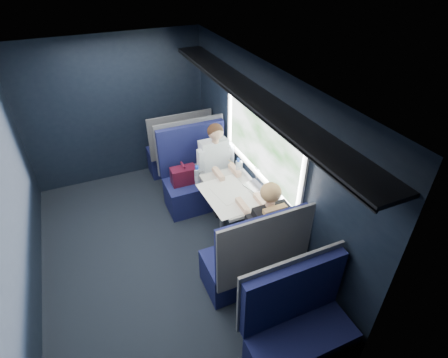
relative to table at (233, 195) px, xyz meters
name	(u,v)px	position (x,y,z in m)	size (l,w,h in m)	color
ground	(160,256)	(-1.03, 0.00, -0.67)	(2.80, 4.20, 0.01)	black
room_shell	(148,157)	(-1.01, 0.00, 0.81)	(3.00, 4.40, 2.40)	black
table	(233,195)	(0.00, 0.00, 0.00)	(0.62, 1.00, 0.74)	#54565E
seat_bay_near	(197,178)	(-0.19, 0.87, -0.24)	(1.04, 0.62, 1.26)	#0D0F3A
seat_bay_far	(251,261)	(-0.18, -0.87, -0.25)	(1.04, 0.62, 1.26)	#0D0F3A
seat_row_front	(179,150)	(-0.18, 1.80, -0.25)	(1.04, 0.51, 1.16)	#0D0F3A
seat_row_back	(298,331)	(-0.18, -1.80, -0.25)	(1.04, 0.51, 1.16)	#0D0F3A
man	(217,164)	(0.07, 0.70, 0.06)	(0.53, 0.56, 1.32)	black
woman	(266,224)	(0.07, -0.71, 0.06)	(0.53, 0.56, 1.32)	black
papers	(228,196)	(-0.11, -0.08, 0.08)	(0.55, 0.79, 0.01)	white
laptop	(259,182)	(0.34, -0.05, 0.14)	(0.29, 0.33, 0.21)	silver
bottle_small	(238,167)	(0.22, 0.33, 0.18)	(0.07, 0.07, 0.24)	silver
cup	(240,165)	(0.30, 0.44, 0.13)	(0.08, 0.08, 0.10)	white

